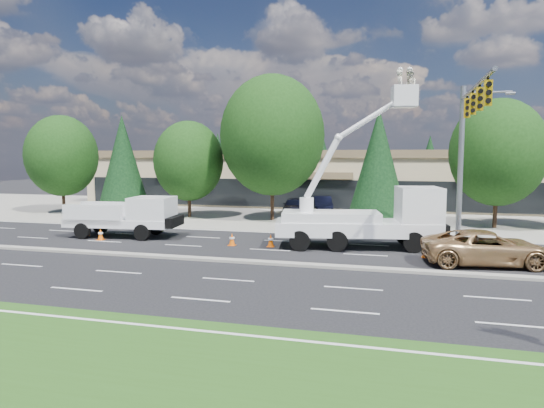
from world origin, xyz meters
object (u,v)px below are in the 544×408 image
(signal_mast, at_px, (467,136))
(minivan, at_px, (487,248))
(utility_pickup, at_px, (128,220))
(bucket_truck, at_px, (371,211))

(signal_mast, relative_size, minivan, 1.77)
(utility_pickup, relative_size, minivan, 1.17)
(signal_mast, height_order, bucket_truck, bucket_truck)
(signal_mast, xyz_separation_m, utility_pickup, (-19.52, -2.05, -5.03))
(signal_mast, distance_m, bucket_truck, 6.59)
(utility_pickup, xyz_separation_m, bucket_truck, (14.63, 0.25, 1.00))
(utility_pickup, xyz_separation_m, minivan, (20.02, -2.60, -0.23))
(bucket_truck, bearing_deg, utility_pickup, 170.55)
(signal_mast, distance_m, minivan, 7.04)
(signal_mast, bearing_deg, utility_pickup, -174.00)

